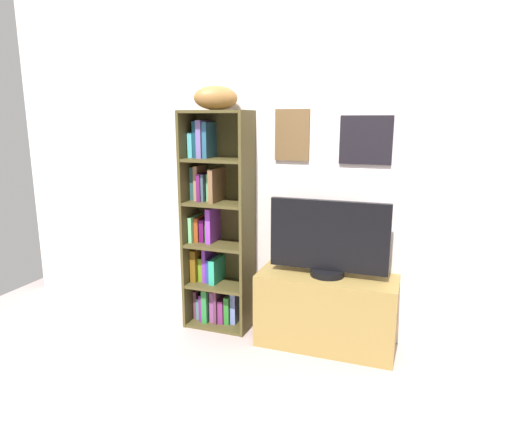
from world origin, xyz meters
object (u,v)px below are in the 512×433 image
Objects in this scene: football at (216,98)px; tv_stand at (326,311)px; television at (328,239)px; bookshelf at (215,230)px.

tv_stand is (0.79, -0.05, -1.37)m from football.
television is (-0.00, 0.00, 0.49)m from tv_stand.
tv_stand is at bearing -5.44° from bookshelf.
football is at bearing -38.54° from bookshelf.
television is at bearing 90.00° from tv_stand.
bookshelf reaches higher than tv_stand.
bookshelf is 1.72× the size of tv_stand.
television is (0.79, -0.05, -0.88)m from football.
bookshelf is 5.25× the size of football.
tv_stand is at bearing -90.00° from television.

